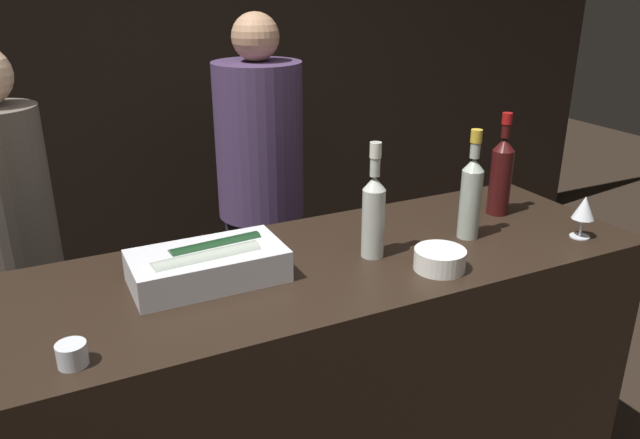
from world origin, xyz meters
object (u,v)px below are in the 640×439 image
at_px(candle_votive, 72,354).
at_px(rose_wine_bottle, 471,193).
at_px(bowl_white, 440,259).
at_px(wine_glass, 584,209).
at_px(white_wine_bottle, 374,211).
at_px(person_blond_tee, 13,244).
at_px(red_wine_bottle_tall, 501,173).
at_px(person_in_hoodie, 261,181).
at_px(ice_bin_with_bottles, 209,264).

xyz_separation_m(candle_votive, rose_wine_bottle, (1.24, 0.19, 0.13)).
xyz_separation_m(bowl_white, wine_glass, (0.56, -0.01, 0.07)).
height_order(bowl_white, white_wine_bottle, white_wine_bottle).
distance_m(bowl_white, person_blond_tee, 1.55).
bearing_deg(wine_glass, bowl_white, 179.18).
xyz_separation_m(wine_glass, red_wine_bottle_tall, (-0.10, 0.29, 0.05)).
xyz_separation_m(red_wine_bottle_tall, person_in_hoodie, (-0.52, 1.02, -0.25)).
height_order(red_wine_bottle_tall, white_wine_bottle, red_wine_bottle_tall).
height_order(ice_bin_with_bottles, rose_wine_bottle, rose_wine_bottle).
relative_size(wine_glass, person_in_hoodie, 0.08).
relative_size(bowl_white, rose_wine_bottle, 0.42).
relative_size(ice_bin_with_bottles, bowl_white, 2.81).
bearing_deg(wine_glass, candle_votive, -178.93).
bearing_deg(white_wine_bottle, person_in_hoodie, 86.58).
relative_size(wine_glass, red_wine_bottle_tall, 0.39).
bearing_deg(rose_wine_bottle, person_in_hoodie, 104.12).
bearing_deg(red_wine_bottle_tall, white_wine_bottle, -168.85).
bearing_deg(ice_bin_with_bottles, person_in_hoodie, 62.40).
bearing_deg(bowl_white, candle_votive, -177.88).
distance_m(bowl_white, candle_votive, 1.01).
bearing_deg(white_wine_bottle, rose_wine_bottle, -1.55).
distance_m(wine_glass, white_wine_bottle, 0.71).
bearing_deg(white_wine_bottle, red_wine_bottle_tall, 11.15).
height_order(ice_bin_with_bottles, bowl_white, ice_bin_with_bottles).
relative_size(rose_wine_bottle, person_in_hoodie, 0.21).
distance_m(candle_votive, rose_wine_bottle, 1.26).
relative_size(red_wine_bottle_tall, person_blond_tee, 0.22).
height_order(ice_bin_with_bottles, wine_glass, wine_glass).
distance_m(ice_bin_with_bottles, rose_wine_bottle, 0.86).
bearing_deg(wine_glass, ice_bin_with_bottles, 168.92).
relative_size(red_wine_bottle_tall, white_wine_bottle, 1.02).
bearing_deg(ice_bin_with_bottles, bowl_white, -19.68).
xyz_separation_m(candle_votive, person_in_hoodie, (0.95, 1.34, -0.13)).
xyz_separation_m(rose_wine_bottle, red_wine_bottle_tall, (0.23, 0.13, 0.00)).
bearing_deg(candle_votive, wine_glass, 1.07).
distance_m(candle_votive, white_wine_bottle, 0.92).
bearing_deg(rose_wine_bottle, white_wine_bottle, 178.45).
bearing_deg(bowl_white, person_in_hoodie, 92.67).
xyz_separation_m(rose_wine_bottle, person_blond_tee, (-1.36, 0.90, -0.27)).
bearing_deg(person_blond_tee, bowl_white, -155.91).
bearing_deg(person_blond_tee, white_wine_bottle, -154.44).
bearing_deg(person_in_hoodie, rose_wine_bottle, -106.55).
relative_size(rose_wine_bottle, person_blond_tee, 0.22).
height_order(bowl_white, person_blond_tee, person_blond_tee).
bearing_deg(candle_votive, person_in_hoodie, 54.58).
bearing_deg(red_wine_bottle_tall, rose_wine_bottle, -151.71).
bearing_deg(red_wine_bottle_tall, person_in_hoodie, 117.12).
height_order(ice_bin_with_bottles, candle_votive, ice_bin_with_bottles).
distance_m(red_wine_bottle_tall, person_in_hoodie, 1.17).
relative_size(person_in_hoodie, person_blond_tee, 1.04).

